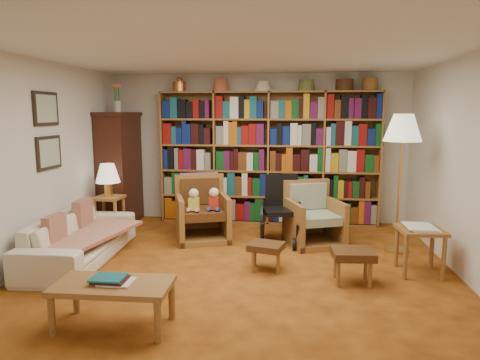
# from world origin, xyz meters

# --- Properties ---
(floor) EXTENTS (5.00, 5.00, 0.00)m
(floor) POSITION_xyz_m (0.00, 0.00, 0.00)
(floor) COLOR #A85D19
(floor) RESTS_ON ground
(ceiling) EXTENTS (5.00, 5.00, 0.00)m
(ceiling) POSITION_xyz_m (0.00, 0.00, 2.50)
(ceiling) COLOR silver
(ceiling) RESTS_ON wall_back
(wall_back) EXTENTS (5.00, 0.00, 5.00)m
(wall_back) POSITION_xyz_m (0.00, 2.50, 1.25)
(wall_back) COLOR silver
(wall_back) RESTS_ON floor
(wall_front) EXTENTS (5.00, 0.00, 5.00)m
(wall_front) POSITION_xyz_m (0.00, -2.50, 1.25)
(wall_front) COLOR silver
(wall_front) RESTS_ON floor
(wall_left) EXTENTS (0.00, 5.00, 5.00)m
(wall_left) POSITION_xyz_m (-2.50, 0.00, 1.25)
(wall_left) COLOR silver
(wall_left) RESTS_ON floor
(wall_right) EXTENTS (0.00, 5.00, 5.00)m
(wall_right) POSITION_xyz_m (2.50, 0.00, 1.25)
(wall_right) COLOR silver
(wall_right) RESTS_ON floor
(bookshelf) EXTENTS (3.60, 0.30, 2.42)m
(bookshelf) POSITION_xyz_m (0.20, 2.33, 1.17)
(bookshelf) COLOR #A27632
(bookshelf) RESTS_ON floor
(curio_cabinet) EXTENTS (0.50, 0.95, 2.40)m
(curio_cabinet) POSITION_xyz_m (-2.25, 2.00, 0.95)
(curio_cabinet) COLOR #3A1610
(curio_cabinet) RESTS_ON floor
(framed_pictures) EXTENTS (0.03, 0.52, 0.97)m
(framed_pictures) POSITION_xyz_m (-2.48, 0.30, 1.62)
(framed_pictures) COLOR black
(framed_pictures) RESTS_ON wall_left
(sofa) EXTENTS (2.01, 0.86, 0.58)m
(sofa) POSITION_xyz_m (-2.05, 0.16, 0.29)
(sofa) COLOR beige
(sofa) RESTS_ON floor
(sofa_throw) EXTENTS (1.07, 1.62, 0.04)m
(sofa_throw) POSITION_xyz_m (-2.00, 0.16, 0.30)
(sofa_throw) COLOR beige
(sofa_throw) RESTS_ON sofa
(cushion_left) EXTENTS (0.14, 0.39, 0.39)m
(cushion_left) POSITION_xyz_m (-2.18, 0.51, 0.45)
(cushion_left) COLOR maroon
(cushion_left) RESTS_ON sofa
(cushion_right) EXTENTS (0.13, 0.35, 0.35)m
(cushion_right) POSITION_xyz_m (-2.18, -0.19, 0.45)
(cushion_right) COLOR maroon
(cushion_right) RESTS_ON sofa
(side_table_lamp) EXTENTS (0.42, 0.42, 0.60)m
(side_table_lamp) POSITION_xyz_m (-2.15, 1.27, 0.44)
(side_table_lamp) COLOR #A27632
(side_table_lamp) RESTS_ON floor
(table_lamp) EXTENTS (0.36, 0.36, 0.49)m
(table_lamp) POSITION_xyz_m (-2.15, 1.27, 0.94)
(table_lamp) COLOR gold
(table_lamp) RESTS_ON side_table_lamp
(armchair_leather) EXTENTS (0.98, 0.99, 0.94)m
(armchair_leather) POSITION_xyz_m (-0.70, 1.31, 0.38)
(armchair_leather) COLOR #A27632
(armchair_leather) RESTS_ON floor
(armchair_sage) EXTENTS (0.95, 0.95, 0.88)m
(armchair_sage) POSITION_xyz_m (0.92, 1.27, 0.34)
(armchair_sage) COLOR #A27632
(armchair_sage) RESTS_ON floor
(wheelchair) EXTENTS (0.57, 0.78, 0.97)m
(wheelchair) POSITION_xyz_m (0.44, 1.25, 0.44)
(wheelchair) COLOR black
(wheelchair) RESTS_ON floor
(floor_lamp) EXTENTS (0.49, 0.49, 1.84)m
(floor_lamp) POSITION_xyz_m (2.00, 0.99, 1.58)
(floor_lamp) COLOR gold
(floor_lamp) RESTS_ON floor
(side_table_papers) EXTENTS (0.52, 0.52, 0.57)m
(side_table_papers) POSITION_xyz_m (2.06, 0.18, 0.45)
(side_table_papers) COLOR #A27632
(side_table_papers) RESTS_ON floor
(footstool_a) EXTENTS (0.46, 0.42, 0.33)m
(footstool_a) POSITION_xyz_m (0.30, 0.08, 0.27)
(footstool_a) COLOR #4F2C15
(footstool_a) RESTS_ON floor
(footstool_b) EXTENTS (0.47, 0.40, 0.38)m
(footstool_b) POSITION_xyz_m (1.26, -0.20, 0.31)
(footstool_b) COLOR #4F2C15
(footstool_b) RESTS_ON floor
(coffee_table) EXTENTS (1.01, 0.52, 0.46)m
(coffee_table) POSITION_xyz_m (-0.94, -1.44, 0.35)
(coffee_table) COLOR #A27632
(coffee_table) RESTS_ON floor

